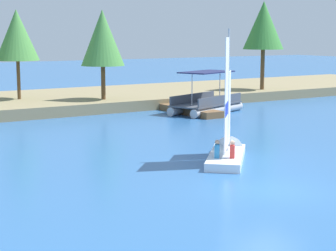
% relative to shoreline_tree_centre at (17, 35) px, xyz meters
% --- Properties ---
extents(ground_plane, '(200.00, 200.00, 0.00)m').
position_rel_shoreline_tree_centre_xyz_m(ground_plane, '(0.30, -26.80, -5.45)').
color(ground_plane, '#2D609E').
extents(shore_bank, '(80.00, 12.45, 0.78)m').
position_rel_shoreline_tree_centre_xyz_m(shore_bank, '(0.30, 0.49, -5.07)').
color(shore_bank, '#897A56').
rests_on(shore_bank, ground).
extents(shoreline_tree_centre, '(3.16, 3.16, 6.54)m').
position_rel_shoreline_tree_centre_xyz_m(shoreline_tree_centre, '(0.00, 0.00, 0.00)').
color(shoreline_tree_centre, brown).
rests_on(shoreline_tree_centre, shore_bank).
extents(shoreline_tree_midright, '(3.16, 3.16, 6.51)m').
position_rel_shoreline_tree_centre_xyz_m(shoreline_tree_midright, '(5.18, -3.51, -0.21)').
color(shoreline_tree_midright, brown).
rests_on(shoreline_tree_midright, shore_bank).
extents(shoreline_tree_right, '(3.46, 3.46, 7.54)m').
position_rel_shoreline_tree_centre_xyz_m(shoreline_tree_right, '(20.25, -3.80, 0.79)').
color(shoreline_tree_right, brown).
rests_on(shoreline_tree_right, shore_bank).
extents(wooden_dock, '(1.48, 6.42, 0.45)m').
position_rel_shoreline_tree_centre_xyz_m(wooden_dock, '(9.37, -8.44, -5.23)').
color(wooden_dock, brown).
rests_on(wooden_dock, ground).
extents(sailboat, '(4.47, 4.73, 6.24)m').
position_rel_shoreline_tree_centre_xyz_m(sailboat, '(2.58, -21.63, -5.03)').
color(sailboat, silver).
rests_on(sailboat, ground).
extents(pontoon_boat, '(6.35, 4.39, 2.94)m').
position_rel_shoreline_tree_centre_xyz_m(pontoon_boat, '(10.56, -8.93, -4.75)').
color(pontoon_boat, '#B2B2B7').
rests_on(pontoon_boat, ground).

